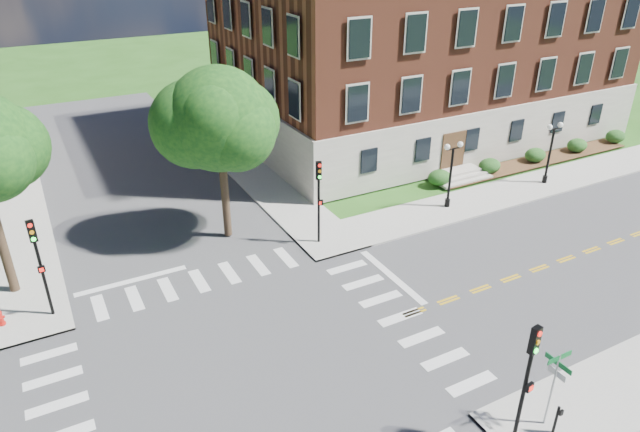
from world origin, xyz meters
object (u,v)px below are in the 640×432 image
twin_lamp_west (451,171)px  street_sign_pole (555,376)px  traffic_signal_nw (38,256)px  push_button_post (557,419)px  traffic_signal_se (529,371)px  traffic_signal_ne (319,192)px  twin_lamp_east (550,150)px  fire_hydrant (1,318)px

twin_lamp_west → street_sign_pole: twin_lamp_west is taller
street_sign_pole → traffic_signal_nw: bearing=134.4°
street_sign_pole → push_button_post: size_ratio=2.58×
street_sign_pole → traffic_signal_se: bearing=-179.3°
traffic_signal_ne → push_button_post: (0.91, -15.82, -2.39)m
traffic_signal_ne → twin_lamp_west: bearing=1.0°
twin_lamp_west → push_button_post: size_ratio=3.53×
traffic_signal_nw → twin_lamp_east: traffic_signal_nw is taller
twin_lamp_west → street_sign_pole: size_ratio=1.36×
twin_lamp_west → push_button_post: (-8.35, -15.98, -1.73)m
twin_lamp_west → twin_lamp_east: (8.35, -0.20, 0.00)m
twin_lamp_west → twin_lamp_east: same height
street_sign_pole → push_button_post: street_sign_pole is taller
traffic_signal_nw → push_button_post: traffic_signal_nw is taller
traffic_signal_se → twin_lamp_east: 23.72m
fire_hydrant → street_sign_pole: bearing=-42.3°
traffic_signal_nw → fire_hydrant: 3.43m
traffic_signal_se → twin_lamp_east: traffic_signal_se is taller
twin_lamp_west → push_button_post: bearing=-117.6°
fire_hydrant → traffic_signal_nw: bearing=-6.0°
fire_hydrant → push_button_post: bearing=-43.3°
traffic_signal_se → street_sign_pole: size_ratio=1.55×
twin_lamp_west → traffic_signal_se: bearing=-122.1°
traffic_signal_se → twin_lamp_east: bearing=40.3°
twin_lamp_west → push_button_post: 18.11m
traffic_signal_ne → twin_lamp_west: (9.26, 0.17, -0.66)m
traffic_signal_se → traffic_signal_nw: 20.22m
traffic_signal_ne → twin_lamp_east: 17.62m
twin_lamp_west → fire_hydrant: bearing=-179.7°
traffic_signal_nw → street_sign_pole: bearing=-45.6°
twin_lamp_east → traffic_signal_nw: bearing=-179.7°
traffic_signal_se → fire_hydrant: (-15.45, 15.39, -2.72)m
twin_lamp_west → fire_hydrant: (-25.19, -0.14, -2.06)m
traffic_signal_nw → traffic_signal_se: bearing=-48.6°
traffic_signal_nw → push_button_post: bearing=-46.6°
traffic_signal_se → twin_lamp_east: size_ratio=1.13×
traffic_signal_se → traffic_signal_ne: (0.49, 15.36, 0.00)m
twin_lamp_east → twin_lamp_west: bearing=178.6°
traffic_signal_ne → twin_lamp_east: (17.60, -0.03, -0.66)m
traffic_signal_nw → street_sign_pole: traffic_signal_nw is taller
street_sign_pole → push_button_post: 1.59m
traffic_signal_ne → twin_lamp_east: size_ratio=1.13×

